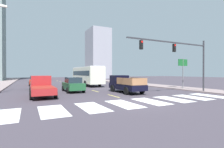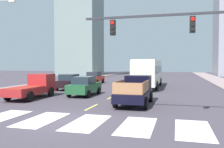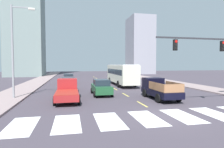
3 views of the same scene
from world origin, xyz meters
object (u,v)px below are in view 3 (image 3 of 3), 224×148
(sedan_near_right, at_px, (69,79))
(sedan_mid, at_px, (101,87))
(pickup_stakebed, at_px, (158,89))
(sedan_near_left, at_px, (68,84))
(pickup_dark, at_px, (67,91))
(city_bus, at_px, (121,73))
(streetlight_left, at_px, (14,48))

(sedan_near_right, bearing_deg, sedan_mid, -72.58)
(pickup_stakebed, height_order, sedan_near_left, pickup_stakebed)
(pickup_dark, relative_size, city_bus, 0.48)
(pickup_dark, distance_m, sedan_near_right, 15.60)
(streetlight_left, bearing_deg, sedan_near_left, 46.88)
(sedan_mid, bearing_deg, pickup_stakebed, -30.28)
(sedan_mid, relative_size, sedan_near_right, 1.00)
(pickup_stakebed, height_order, streetlight_left, streetlight_left)
(pickup_dark, bearing_deg, sedan_near_right, 93.54)
(streetlight_left, bearing_deg, pickup_dark, -19.03)
(pickup_stakebed, distance_m, sedan_mid, 6.12)
(pickup_dark, bearing_deg, streetlight_left, 164.27)
(sedan_near_right, bearing_deg, sedan_near_left, -87.59)
(city_bus, relative_size, sedan_near_left, 2.45)
(pickup_stakebed, distance_m, sedan_near_right, 18.67)
(pickup_stakebed, xyz_separation_m, sedan_mid, (-5.19, 3.25, -0.08))
(pickup_dark, height_order, city_bus, city_bus)
(city_bus, distance_m, sedan_mid, 10.27)
(city_bus, distance_m, streetlight_left, 16.71)
(sedan_mid, bearing_deg, sedan_near_right, 107.29)
(pickup_dark, relative_size, sedan_near_left, 1.18)
(pickup_dark, distance_m, city_bus, 14.19)
(pickup_stakebed, xyz_separation_m, streetlight_left, (-13.70, 2.54, 4.03))
(sedan_mid, relative_size, streetlight_left, 0.49)
(city_bus, distance_m, sedan_near_right, 9.39)
(city_bus, height_order, sedan_near_right, city_bus)
(city_bus, xyz_separation_m, sedan_mid, (-4.70, -9.06, -1.09))
(city_bus, distance_m, sedan_near_left, 9.50)
(sedan_mid, xyz_separation_m, sedan_near_left, (-3.59, 4.55, 0.00))
(pickup_dark, xyz_separation_m, sedan_near_right, (-0.06, 15.60, -0.06))
(pickup_stakebed, distance_m, streetlight_left, 14.50)
(sedan_near_left, height_order, sedan_near_right, same)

